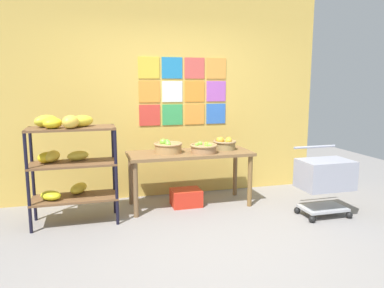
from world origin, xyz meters
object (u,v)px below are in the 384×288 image
(display_table, at_px, (190,159))
(fruit_basket_centre, at_px, (224,144))
(produce_crate_under_table, at_px, (186,198))
(fruit_basket_back_left, at_px, (168,147))
(shopping_cart, at_px, (325,177))
(banana_shelf_unit, at_px, (67,156))
(fruit_basket_right, at_px, (204,148))

(display_table, xyz_separation_m, fruit_basket_centre, (0.50, 0.05, 0.17))
(fruit_basket_centre, height_order, produce_crate_under_table, fruit_basket_centre)
(produce_crate_under_table, bearing_deg, display_table, 10.83)
(fruit_basket_back_left, relative_size, produce_crate_under_table, 0.95)
(shopping_cart, bearing_deg, display_table, 158.92)
(fruit_basket_centre, bearing_deg, shopping_cart, -42.75)
(banana_shelf_unit, xyz_separation_m, produce_crate_under_table, (1.44, 0.21, -0.68))
(produce_crate_under_table, xyz_separation_m, shopping_cart, (1.51, -0.82, 0.38))
(banana_shelf_unit, distance_m, produce_crate_under_table, 1.61)
(banana_shelf_unit, xyz_separation_m, shopping_cart, (2.95, -0.61, -0.30))
(fruit_basket_right, height_order, produce_crate_under_table, fruit_basket_right)
(fruit_basket_back_left, bearing_deg, shopping_cart, -26.48)
(fruit_basket_centre, relative_size, fruit_basket_right, 0.88)
(display_table, relative_size, fruit_basket_centre, 5.13)
(fruit_basket_centre, bearing_deg, banana_shelf_unit, -172.17)
(fruit_basket_right, relative_size, shopping_cart, 0.43)
(fruit_basket_back_left, bearing_deg, fruit_basket_centre, 1.32)
(fruit_basket_right, bearing_deg, display_table, 146.39)
(fruit_basket_right, bearing_deg, shopping_cart, -29.27)
(banana_shelf_unit, height_order, display_table, banana_shelf_unit)
(fruit_basket_right, bearing_deg, banana_shelf_unit, -175.93)
(fruit_basket_centre, relative_size, fruit_basket_back_left, 0.85)
(fruit_basket_right, bearing_deg, fruit_basket_centre, 24.64)
(produce_crate_under_table, relative_size, shopping_cart, 0.46)
(banana_shelf_unit, relative_size, display_table, 0.78)
(display_table, height_order, fruit_basket_centre, fruit_basket_centre)
(produce_crate_under_table, bearing_deg, shopping_cart, -28.54)
(banana_shelf_unit, xyz_separation_m, display_table, (1.50, 0.22, -0.16))
(display_table, xyz_separation_m, shopping_cart, (1.45, -0.83, -0.14))
(fruit_basket_right, distance_m, fruit_basket_back_left, 0.46)
(fruit_basket_back_left, bearing_deg, display_table, -6.94)
(banana_shelf_unit, xyz_separation_m, fruit_basket_centre, (2.00, 0.27, 0.01))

